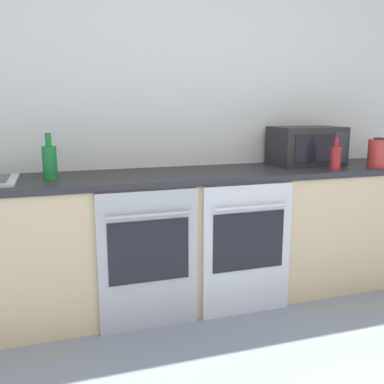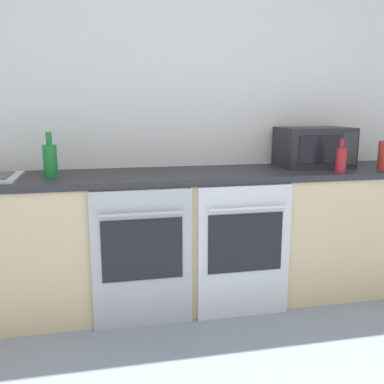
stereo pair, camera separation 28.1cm
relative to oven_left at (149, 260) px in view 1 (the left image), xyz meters
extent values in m
cube|color=silver|center=(0.41, 0.63, 0.87)|extent=(10.00, 0.06, 2.60)
cube|color=#D1B789|center=(0.41, 0.31, -0.01)|extent=(3.37, 0.58, 0.84)
cube|color=#28282D|center=(0.41, 0.31, 0.44)|extent=(3.40, 0.61, 0.04)
cube|color=#A8AAAF|center=(0.00, 0.00, -0.01)|extent=(0.59, 0.03, 0.84)
cube|color=black|center=(0.00, -0.02, 0.06)|extent=(0.47, 0.01, 0.37)
cylinder|color=#A8AAAF|center=(0.00, -0.04, 0.28)|extent=(0.48, 0.02, 0.02)
cube|color=silver|center=(0.63, 0.00, -0.01)|extent=(0.59, 0.03, 0.84)
cube|color=black|center=(0.63, -0.02, 0.06)|extent=(0.47, 0.01, 0.37)
cylinder|color=silver|center=(0.63, -0.04, 0.28)|extent=(0.48, 0.02, 0.02)
cube|color=#232326|center=(1.26, 0.40, 0.59)|extent=(0.49, 0.33, 0.28)
cube|color=black|center=(1.22, 0.23, 0.59)|extent=(0.30, 0.01, 0.19)
cube|color=#2D2D33|center=(1.44, 0.23, 0.59)|extent=(0.11, 0.01, 0.22)
cylinder|color=#19722D|center=(-0.51, 0.29, 0.55)|extent=(0.08, 0.08, 0.20)
cylinder|color=#19722D|center=(-0.51, 0.29, 0.69)|extent=(0.03, 0.03, 0.08)
cylinder|color=maroon|center=(1.29, 0.09, 0.54)|extent=(0.07, 0.07, 0.16)
cylinder|color=maroon|center=(1.29, 0.09, 0.65)|extent=(0.03, 0.03, 0.06)
cylinder|color=#B2332D|center=(1.67, 0.12, 0.55)|extent=(0.15, 0.15, 0.20)
cylinder|color=#262628|center=(1.67, 0.12, 0.66)|extent=(0.08, 0.08, 0.01)
camera|label=1|loc=(-0.48, -2.32, 0.88)|focal=40.00mm
camera|label=2|loc=(-0.21, -2.39, 0.88)|focal=40.00mm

